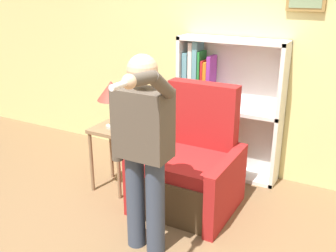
{
  "coord_description": "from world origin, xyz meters",
  "views": [
    {
      "loc": [
        1.41,
        -2.04,
        2.05
      ],
      "look_at": [
        -0.03,
        0.62,
        0.95
      ],
      "focal_mm": 42.0,
      "sensor_mm": 36.0,
      "label": 1
    }
  ],
  "objects_px": {
    "person_standing": "(143,146)",
    "table_lamp": "(111,92)",
    "bookcase": "(217,109)",
    "armchair": "(190,170)",
    "side_table": "(114,140)"
  },
  "relations": [
    {
      "from": "side_table",
      "to": "table_lamp",
      "type": "bearing_deg",
      "value": 135.0
    },
    {
      "from": "armchair",
      "to": "person_standing",
      "type": "relative_size",
      "value": 0.73
    },
    {
      "from": "bookcase",
      "to": "table_lamp",
      "type": "relative_size",
      "value": 3.18
    },
    {
      "from": "bookcase",
      "to": "table_lamp",
      "type": "xyz_separation_m",
      "value": [
        -0.76,
        -0.9,
        0.31
      ]
    },
    {
      "from": "table_lamp",
      "to": "person_standing",
      "type": "bearing_deg",
      "value": -41.71
    },
    {
      "from": "bookcase",
      "to": "table_lamp",
      "type": "height_order",
      "value": "bookcase"
    },
    {
      "from": "armchair",
      "to": "side_table",
      "type": "distance_m",
      "value": 0.85
    },
    {
      "from": "bookcase",
      "to": "table_lamp",
      "type": "bearing_deg",
      "value": -130.15
    },
    {
      "from": "person_standing",
      "to": "table_lamp",
      "type": "xyz_separation_m",
      "value": [
        -0.81,
        0.73,
        0.14
      ]
    },
    {
      "from": "person_standing",
      "to": "bookcase",
      "type": "bearing_deg",
      "value": 91.94
    },
    {
      "from": "bookcase",
      "to": "table_lamp",
      "type": "distance_m",
      "value": 1.22
    },
    {
      "from": "side_table",
      "to": "armchair",
      "type": "bearing_deg",
      "value": 5.48
    },
    {
      "from": "person_standing",
      "to": "side_table",
      "type": "xyz_separation_m",
      "value": [
        -0.81,
        0.73,
        -0.37
      ]
    },
    {
      "from": "armchair",
      "to": "person_standing",
      "type": "distance_m",
      "value": 0.97
    },
    {
      "from": "person_standing",
      "to": "table_lamp",
      "type": "relative_size",
      "value": 3.32
    }
  ]
}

